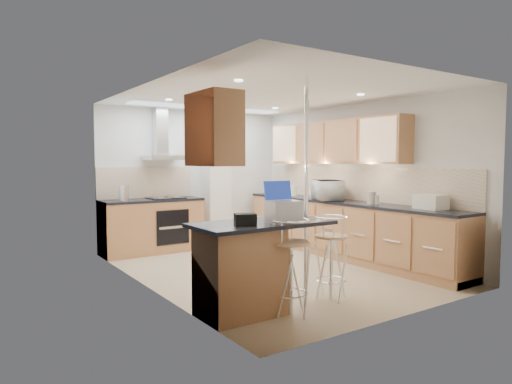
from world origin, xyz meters
TOP-DOWN VIEW (x-y plane):
  - ground at (0.00, 0.00)m, footprint 4.80×4.80m
  - room_shell at (0.32, 0.38)m, footprint 3.64×4.84m
  - right_counter at (1.50, 0.00)m, footprint 0.63×4.40m
  - back_counter at (-0.95, 2.10)m, footprint 1.70×0.63m
  - peninsula at (-1.12, -1.45)m, footprint 1.47×0.72m
  - microwave at (1.39, 0.26)m, footprint 0.60×0.70m
  - laptop at (-0.96, -1.62)m, footprint 0.36×0.29m
  - bag at (-1.39, -1.55)m, footprint 0.25×0.22m
  - bar_stool_near at (-0.96, -1.72)m, footprint 0.48×0.48m
  - bar_stool_end at (-0.24, -1.55)m, footprint 0.54×0.54m
  - jar_a at (1.46, 1.25)m, footprint 0.15×0.15m
  - jar_b at (1.59, 0.86)m, footprint 0.11×0.11m
  - jar_c at (1.44, -0.64)m, footprint 0.16×0.16m
  - jar_d at (1.48, -0.68)m, footprint 0.10×0.10m
  - bread_bin at (1.57, -1.56)m, footprint 0.31×0.39m
  - kettle at (-1.45, 2.02)m, footprint 0.16×0.16m

SIDE VIEW (x-z plane):
  - ground at x=0.00m, z-range 0.00..0.00m
  - back_counter at x=-0.95m, z-range 0.00..0.92m
  - right_counter at x=1.50m, z-range 0.00..0.92m
  - peninsula at x=-1.12m, z-range 0.01..0.95m
  - bar_stool_end at x=-0.24m, z-range 0.00..0.96m
  - bar_stool_near at x=-0.96m, z-range 0.00..0.99m
  - jar_b at x=1.59m, z-range 0.92..1.06m
  - jar_d at x=1.48m, z-range 0.92..1.06m
  - bag at x=-1.39m, z-range 0.94..1.05m
  - jar_a at x=1.46m, z-range 0.92..1.10m
  - jar_c at x=1.44m, z-range 0.92..1.11m
  - bread_bin at x=1.57m, z-range 0.92..1.12m
  - kettle at x=-1.45m, z-range 0.92..1.17m
  - laptop at x=-0.96m, z-range 0.94..1.16m
  - microwave at x=1.39m, z-range 0.92..1.25m
  - room_shell at x=0.32m, z-range 0.29..2.80m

